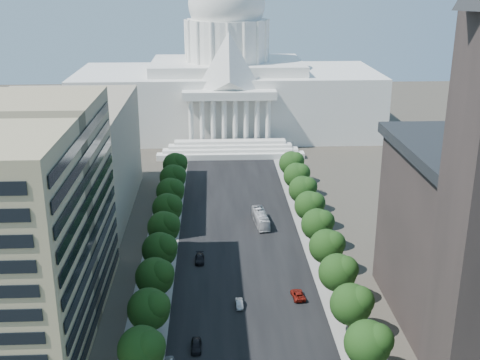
{
  "coord_description": "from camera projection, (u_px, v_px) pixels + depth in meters",
  "views": [
    {
      "loc": [
        -6.25,
        -57.21,
        62.31
      ],
      "look_at": [
        0.16,
        79.23,
        15.04
      ],
      "focal_mm": 45.0,
      "sensor_mm": 36.0,
      "label": 1
    }
  ],
  "objects": [
    {
      "name": "tree_l_j",
      "position": [
        176.0,
        164.0,
        184.86
      ],
      "size": [
        7.79,
        7.6,
        9.97
      ],
      "color": "#33261C",
      "rests_on": "ground"
    },
    {
      "name": "car_red",
      "position": [
        298.0,
        295.0,
        121.31
      ],
      "size": [
        2.85,
        5.3,
        1.42
      ],
      "primitive_type": "imported",
      "rotation": [
        0.0,
        0.0,
        3.24
      ],
      "color": "maroon",
      "rests_on": "ground"
    },
    {
      "name": "sidewalk_left",
      "position": [
        166.0,
        222.0,
        158.78
      ],
      "size": [
        8.0,
        260.0,
        0.02
      ],
      "primitive_type": "cube",
      "color": "gray",
      "rests_on": "ground"
    },
    {
      "name": "car_silver",
      "position": [
        239.0,
        304.0,
        118.16
      ],
      "size": [
        1.45,
        3.9,
        1.27
      ],
      "primitive_type": "imported",
      "rotation": [
        0.0,
        0.0,
        0.03
      ],
      "color": "#9EA0A6",
      "rests_on": "ground"
    },
    {
      "name": "car_dark_a",
      "position": [
        196.0,
        346.0,
        104.67
      ],
      "size": [
        1.84,
        4.56,
        1.55
      ],
      "primitive_type": "imported",
      "rotation": [
        0.0,
        0.0,
        -0.0
      ],
      "color": "black",
      "rests_on": "ground"
    },
    {
      "name": "tree_l_c",
      "position": [
        150.0,
        308.0,
        105.57
      ],
      "size": [
        7.79,
        7.6,
        9.97
      ],
      "color": "#33261C",
      "rests_on": "ground"
    },
    {
      "name": "tree_r_g",
      "position": [
        311.0,
        205.0,
        152.47
      ],
      "size": [
        7.79,
        7.6,
        9.97
      ],
      "color": "#33261C",
      "rests_on": "ground"
    },
    {
      "name": "streetlight_b",
      "position": [
        363.0,
        309.0,
        106.68
      ],
      "size": [
        2.61,
        0.44,
        9.0
      ],
      "color": "gray",
      "rests_on": "ground"
    },
    {
      "name": "tree_r_f",
      "position": [
        319.0,
        224.0,
        141.15
      ],
      "size": [
        7.79,
        7.6,
        9.97
      ],
      "color": "#33261C",
      "rests_on": "ground"
    },
    {
      "name": "tree_l_f",
      "position": [
        165.0,
        226.0,
        139.55
      ],
      "size": [
        7.79,
        7.6,
        9.97
      ],
      "color": "#33261C",
      "rests_on": "ground"
    },
    {
      "name": "tree_r_c",
      "position": [
        353.0,
        303.0,
        107.16
      ],
      "size": [
        7.79,
        7.6,
        9.97
      ],
      "color": "#33261C",
      "rests_on": "ground"
    },
    {
      "name": "tree_l_g",
      "position": [
        168.0,
        207.0,
        150.88
      ],
      "size": [
        7.79,
        7.6,
        9.97
      ],
      "color": "#33261C",
      "rests_on": "ground"
    },
    {
      "name": "tree_r_b",
      "position": [
        370.0,
        342.0,
        95.84
      ],
      "size": [
        7.79,
        7.6,
        9.97
      ],
      "color": "#33261C",
      "rests_on": "ground"
    },
    {
      "name": "streetlight_e",
      "position": [
        302.0,
        174.0,
        177.48
      ],
      "size": [
        2.61,
        0.44,
        9.0
      ],
      "color": "gray",
      "rests_on": "ground"
    },
    {
      "name": "tree_r_j",
      "position": [
        292.0,
        163.0,
        186.46
      ],
      "size": [
        7.79,
        7.6,
        9.97
      ],
      "color": "#33261C",
      "rests_on": "ground"
    },
    {
      "name": "streetlight_f",
      "position": [
        291.0,
        151.0,
        201.07
      ],
      "size": [
        2.61,
        0.44,
        9.0
      ],
      "color": "gray",
      "rests_on": "ground"
    },
    {
      "name": "tree_r_h",
      "position": [
        304.0,
        189.0,
        163.8
      ],
      "size": [
        7.79,
        7.6,
        9.97
      ],
      "color": "#33261C",
      "rests_on": "ground"
    },
    {
      "name": "tree_l_h",
      "position": [
        171.0,
        191.0,
        162.2
      ],
      "size": [
        7.79,
        7.6,
        9.97
      ],
      "color": "#33261C",
      "rests_on": "ground"
    },
    {
      "name": "tree_r_e",
      "position": [
        328.0,
        246.0,
        129.82
      ],
      "size": [
        7.79,
        7.6,
        9.97
      ],
      "color": "#33261C",
      "rests_on": "ground"
    },
    {
      "name": "tree_l_i",
      "position": [
        174.0,
        177.0,
        173.53
      ],
      "size": [
        7.79,
        7.6,
        9.97
      ],
      "color": "#33261C",
      "rests_on": "ground"
    },
    {
      "name": "road_asphalt",
      "position": [
        238.0,
        220.0,
        159.62
      ],
      "size": [
        30.0,
        260.0,
        0.01
      ],
      "primitive_type": "cube",
      "color": "black",
      "rests_on": "ground"
    },
    {
      "name": "capitol",
      "position": [
        227.0,
        83.0,
        242.65
      ],
      "size": [
        120.0,
        56.0,
        73.0
      ],
      "color": "white",
      "rests_on": "ground"
    },
    {
      "name": "car_dark_b",
      "position": [
        200.0,
        259.0,
        136.46
      ],
      "size": [
        2.08,
        5.08,
        1.47
      ],
      "primitive_type": "imported",
      "rotation": [
        0.0,
        0.0,
        0.0
      ],
      "color": "black",
      "rests_on": "ground"
    },
    {
      "name": "office_block_left_far",
      "position": [
        58.0,
        158.0,
        162.02
      ],
      "size": [
        38.0,
        52.0,
        30.0
      ],
      "primitive_type": "cube",
      "color": "gray",
      "rests_on": "ground"
    },
    {
      "name": "tree_r_i",
      "position": [
        298.0,
        175.0,
        175.13
      ],
      "size": [
        7.79,
        7.6,
        9.97
      ],
      "color": "#33261C",
      "rests_on": "ground"
    },
    {
      "name": "tree_l_d",
      "position": [
        156.0,
        276.0,
        116.89
      ],
      "size": [
        7.79,
        7.6,
        9.97
      ],
      "color": "#33261C",
      "rests_on": "ground"
    },
    {
      "name": "tree_l_e",
      "position": [
        161.0,
        249.0,
        128.22
      ],
      "size": [
        7.79,
        7.6,
        9.97
      ],
      "color": "#33261C",
      "rests_on": "ground"
    },
    {
      "name": "sidewalk_right",
      "position": [
        308.0,
        219.0,
        160.46
      ],
      "size": [
        8.0,
        260.0,
        0.02
      ],
      "primitive_type": "cube",
      "color": "gray",
      "rests_on": "ground"
    },
    {
      "name": "streetlight_d",
      "position": [
        316.0,
        205.0,
        153.88
      ],
      "size": [
        2.61,
        0.44,
        9.0
      ],
      "color": "gray",
      "rests_on": "ground"
    },
    {
      "name": "tree_r_d",
      "position": [
        339.0,
        272.0,
        118.49
      ],
      "size": [
        7.79,
        7.6,
        9.97
      ],
      "color": "#33261C",
      "rests_on": "ground"
    },
    {
      "name": "tree_l_b",
      "position": [
        143.0,
        349.0,
        94.24
      ],
      "size": [
        7.79,
        7.6,
        9.97
      ],
      "color": "#33261C",
      "rests_on": "ground"
    },
    {
      "name": "streetlight_c",
      "position": [
        335.0,
        248.0,
        130.28
      ],
      "size": [
        2.61,
        0.44,
        9.0
      ],
      "color": "gray",
      "rests_on": "ground"
    },
    {
      "name": "city_bus",
      "position": [
        261.0,
        218.0,
        156.44
      ],
      "size": [
        3.98,
        12.43,
        3.4
      ],
      "primitive_type": "imported",
      "rotation": [
        0.0,
        0.0,
        0.09
      ],
      "color": "silver",
      "rests_on": "ground"
    }
  ]
}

